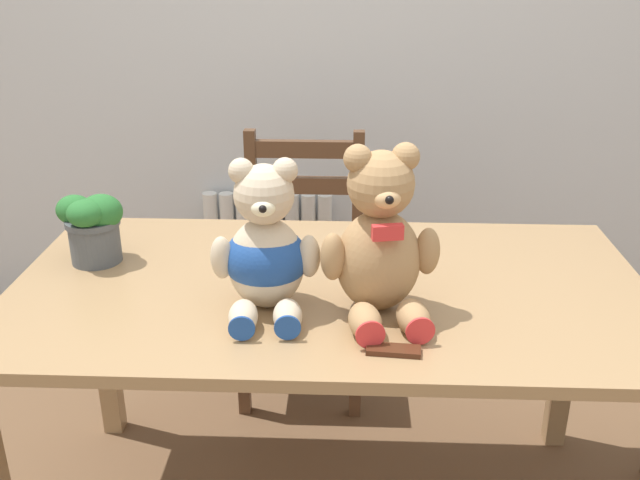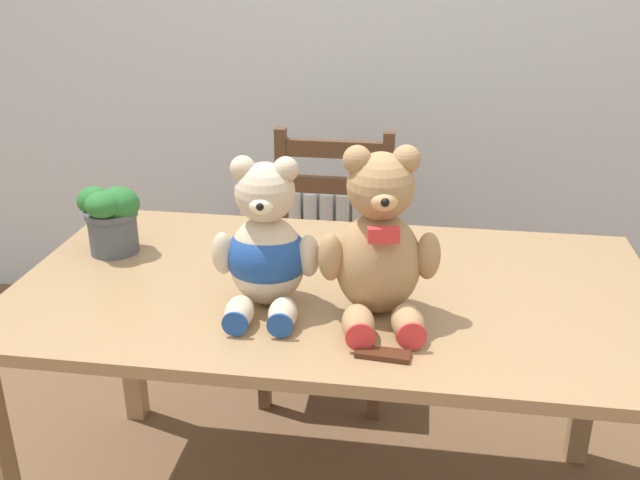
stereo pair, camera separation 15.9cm
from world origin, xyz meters
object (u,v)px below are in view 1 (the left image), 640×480
object	(u,v)px
wooden_chair_behind	(303,264)
potted_plant	(93,223)
chocolate_bar	(393,350)
teddy_bear_left	(266,251)
teddy_bear_right	(380,243)

from	to	relation	value
wooden_chair_behind	potted_plant	xyz separation A→B (m)	(-0.50, -0.61, 0.39)
wooden_chair_behind	chocolate_bar	bearing A→B (deg)	103.96
wooden_chair_behind	teddy_bear_left	world-z (taller)	teddy_bear_left
teddy_bear_left	chocolate_bar	distance (m)	0.36
chocolate_bar	teddy_bear_left	bearing A→B (deg)	146.23
chocolate_bar	teddy_bear_right	bearing A→B (deg)	98.02
teddy_bear_right	potted_plant	bearing A→B (deg)	-28.49
potted_plant	chocolate_bar	bearing A→B (deg)	-29.09
potted_plant	teddy_bear_left	bearing A→B (deg)	-26.11
wooden_chair_behind	teddy_bear_right	world-z (taller)	teddy_bear_right
teddy_bear_right	potted_plant	distance (m)	0.77
teddy_bear_left	potted_plant	bearing A→B (deg)	-30.65
potted_plant	chocolate_bar	xyz separation A→B (m)	(0.76, -0.42, -0.10)
wooden_chair_behind	teddy_bear_left	distance (m)	0.94
teddy_bear_left	teddy_bear_right	bearing A→B (deg)	174.32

